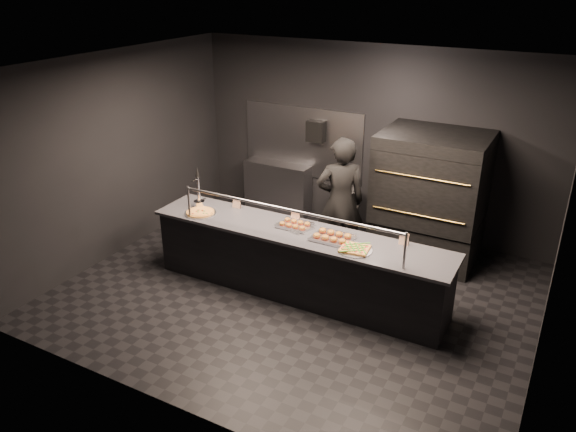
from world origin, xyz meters
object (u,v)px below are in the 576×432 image
Objects in this scene: prep_shelf at (278,187)px; square_pizza at (355,249)px; pizza_oven at (430,196)px; worker at (340,202)px; slider_tray_b at (332,237)px; service_counter at (298,262)px; round_pizza at (200,212)px; beer_tap at (199,196)px; towel_dispenser at (316,131)px; slider_tray_a at (295,225)px; trash_bin at (344,211)px; fire_extinguisher at (346,164)px.

prep_shelf is 3.51m from square_pizza.
pizza_oven is 0.99× the size of worker.
slider_tray_b is 1.22× the size of square_pizza.
round_pizza is at bearing -174.75° from service_counter.
beer_tap is (-1.60, 0.05, 0.63)m from service_counter.
prep_shelf is 2.83× the size of square_pizza.
prep_shelf is at bearing -69.57° from worker.
worker reaches higher than prep_shelf.
beer_tap is 2.01m from worker.
towel_dispenser is at bearing 77.71° from round_pizza.
worker reaches higher than round_pizza.
slider_tray_b reaches higher than prep_shelf.
service_counter is 0.98m from square_pizza.
pizza_oven reaches higher than slider_tray_a.
worker is (1.73, -1.25, 0.51)m from prep_shelf.
trash_bin is (1.40, -0.26, -0.07)m from prep_shelf.
fire_extinguisher is at bearing 113.55° from trash_bin.
fire_extinguisher is 1.19× the size of square_pizza.
beer_tap is 2.46m from square_pizza.
slider_tray_a is at bearing -83.79° from fire_extinguisher.
trash_bin is at bearing 55.10° from beer_tap.
service_counter is at bearing 179.83° from slider_tray_b.
slider_tray_b is (1.94, 0.13, 0.02)m from round_pizza.
fire_extinguisher is at bearing 115.20° from square_pizza.
pizza_oven is 3.76× the size of slider_tray_a.
slider_tray_a reaches higher than square_pizza.
slider_tray_b is at bearing -110.55° from pizza_oven.
slider_tray_b is at bearing -59.89° from towel_dispenser.
towel_dispenser is 0.69× the size of fire_extinguisher.
square_pizza is (2.45, -2.47, 0.49)m from prep_shelf.
worker is at bearing -35.87° from prep_shelf.
worker reaches higher than square_pizza.
worker is at bearing 76.83° from slider_tray_a.
beer_tap is (-0.00, -2.27, 0.64)m from prep_shelf.
prep_shelf is 1.39m from fire_extinguisher.
square_pizza is (2.30, -0.02, 0.00)m from round_pizza.
service_counter is at bearing -46.73° from slider_tray_a.
square_pizza is at bearing -64.80° from fire_extinguisher.
beer_tap is 1.20× the size of slider_tray_a.
pizza_oven is at bearing -17.89° from fire_extinguisher.
service_counter is 2.30m from pizza_oven.
towel_dispenser reaches higher than slider_tray_a.
towel_dispenser reaches higher than slider_tray_b.
slider_tray_b is at bearing 157.81° from square_pizza.
prep_shelf reaches higher than trash_bin.
slider_tray_b is at bearing -71.54° from trash_bin.
prep_shelf is at bearing -174.29° from towel_dispenser.
square_pizza is 0.22× the size of worker.
towel_dispenser is 2.49m from slider_tray_a.
beer_tap is 1.43× the size of square_pizza.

